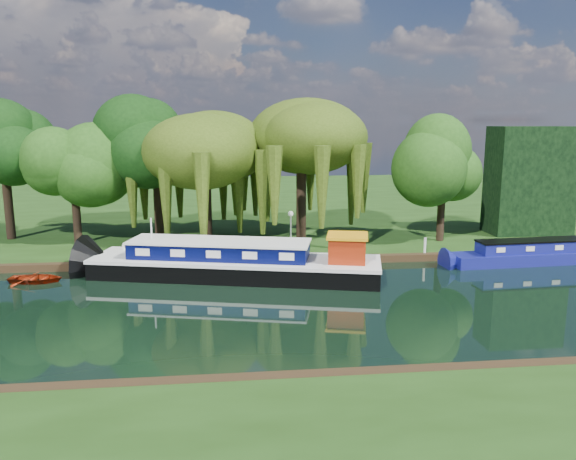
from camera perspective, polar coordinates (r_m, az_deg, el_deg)
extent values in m
plane|color=black|center=(27.50, 1.75, -7.77)|extent=(120.00, 120.00, 0.00)
cube|color=#19350E|center=(60.50, -2.75, 2.85)|extent=(120.00, 52.00, 0.45)
cube|color=black|center=(32.50, -5.37, -4.08)|extent=(16.83, 7.45, 1.10)
cube|color=silver|center=(32.34, -5.40, -2.99)|extent=(16.93, 7.54, 0.20)
cube|color=#05093B|center=(32.43, -6.99, -2.00)|extent=(10.52, 4.97, 0.87)
cube|color=silver|center=(32.32, -7.01, -1.15)|extent=(10.74, 5.19, 0.11)
cube|color=maroon|center=(31.38, 6.04, -1.94)|extent=(2.43, 2.43, 1.37)
cube|color=orange|center=(31.22, 6.07, -0.59)|extent=(2.70, 2.70, 0.15)
cylinder|color=silver|center=(33.50, -13.68, -0.65)|extent=(0.09, 0.09, 2.19)
cube|color=navy|center=(38.88, 23.95, -2.63)|extent=(11.31, 2.53, 0.84)
cube|color=navy|center=(38.71, 24.04, -1.52)|extent=(7.93, 1.86, 0.70)
cube|color=black|center=(38.64, 24.09, -0.95)|extent=(8.02, 1.96, 0.09)
cube|color=silver|center=(36.56, 20.82, -1.92)|extent=(0.56, 0.08, 0.30)
cube|color=silver|center=(37.59, 23.40, -1.77)|extent=(0.56, 0.08, 0.30)
cube|color=silver|center=(38.68, 25.84, -1.63)|extent=(0.56, 0.08, 0.30)
imported|color=maroon|center=(34.50, -24.20, -4.84)|extent=(3.08, 2.33, 0.60)
cylinder|color=black|center=(39.87, -8.27, 2.51)|extent=(0.67, 0.67, 5.13)
ellipsoid|color=#30440E|center=(39.49, -8.42, 7.83)|extent=(7.16, 7.16, 4.63)
cylinder|color=black|center=(39.59, 1.35, 2.80)|extent=(0.77, 0.77, 5.46)
ellipsoid|color=#30440E|center=(39.22, 1.38, 8.51)|extent=(7.46, 7.46, 4.82)
cylinder|color=black|center=(41.20, -20.78, 2.83)|extent=(0.55, 0.55, 6.07)
ellipsoid|color=#1D4411|center=(40.95, -21.02, 6.27)|extent=(4.96, 4.96, 4.96)
cylinder|color=black|center=(44.87, -26.64, 3.55)|extent=(0.61, 0.61, 6.93)
ellipsoid|color=black|center=(44.65, -26.95, 7.15)|extent=(5.33, 5.33, 5.33)
cylinder|color=black|center=(41.64, -13.10, 4.07)|extent=(0.70, 0.70, 7.12)
ellipsoid|color=black|center=(41.40, -13.28, 8.08)|extent=(5.69, 5.69, 5.69)
cylinder|color=black|center=(41.06, 15.34, 2.95)|extent=(0.56, 0.56, 5.81)
ellipsoid|color=#1D4411|center=(40.80, 15.51, 6.26)|extent=(4.65, 4.65, 4.65)
cube|color=black|center=(45.99, 23.37, 4.65)|extent=(6.00, 3.00, 8.00)
cylinder|color=silver|center=(37.23, 0.27, -0.27)|extent=(0.10, 0.10, 2.20)
sphere|color=white|center=(37.00, 0.28, 1.67)|extent=(0.36, 0.36, 0.36)
cylinder|color=silver|center=(35.64, -16.35, -2.24)|extent=(0.16, 0.16, 1.00)
cylinder|color=silver|center=(35.08, -6.66, -2.07)|extent=(0.16, 0.16, 1.00)
cylinder|color=silver|center=(35.71, 4.65, -1.79)|extent=(0.16, 0.16, 1.00)
cylinder|color=silver|center=(37.30, 13.74, -1.52)|extent=(0.16, 0.16, 1.00)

